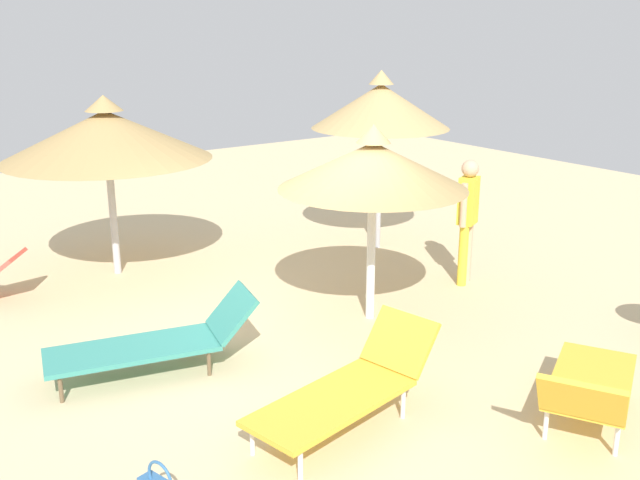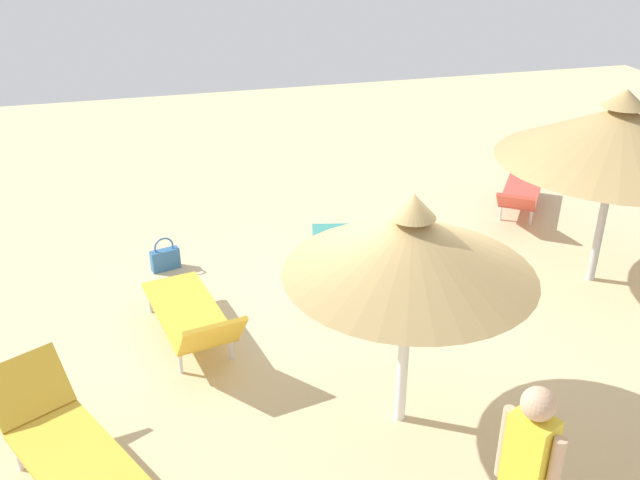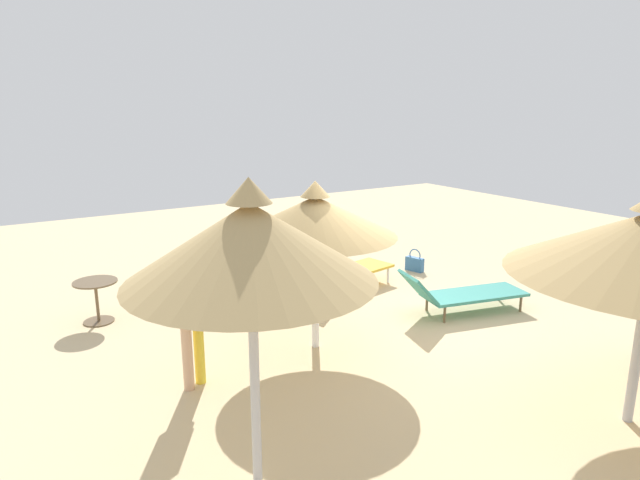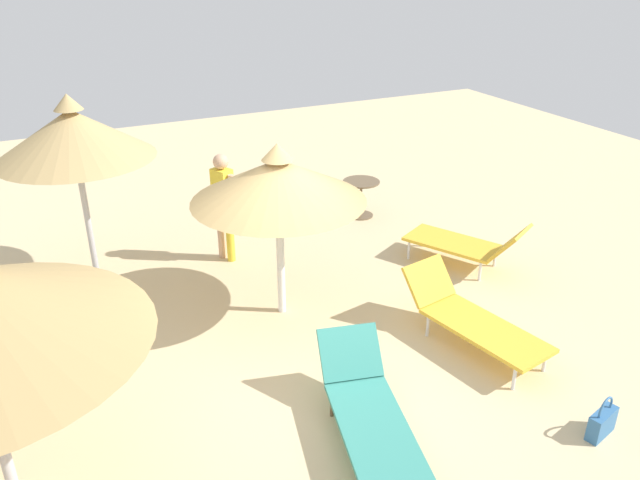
# 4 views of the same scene
# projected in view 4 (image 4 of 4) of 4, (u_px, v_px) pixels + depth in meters

# --- Properties ---
(ground) EXTENTS (24.00, 24.00, 0.10)m
(ground) POSITION_uv_depth(u_px,v_px,m) (296.00, 360.00, 7.82)
(ground) COLOR beige
(parasol_umbrella_front) EXTENTS (2.18, 2.18, 2.86)m
(parasol_umbrella_front) POSITION_uv_depth(u_px,v_px,m) (73.00, 134.00, 8.55)
(parasol_umbrella_front) COLOR #B2B2B7
(parasol_umbrella_front) RESTS_ON ground
(parasol_umbrella_back) EXTENTS (2.28, 2.28, 2.43)m
(parasol_umbrella_back) POSITION_uv_depth(u_px,v_px,m) (278.00, 180.00, 7.96)
(parasol_umbrella_back) COLOR white
(parasol_umbrella_back) RESTS_ON ground
(lounge_chair_far_left) EXTENTS (1.17, 2.28, 0.79)m
(lounge_chair_far_left) POSITION_uv_depth(u_px,v_px,m) (370.00, 414.00, 6.32)
(lounge_chair_far_left) COLOR teal
(lounge_chair_far_left) RESTS_ON ground
(lounge_chair_edge) EXTENTS (1.05, 2.10, 0.84)m
(lounge_chair_edge) POSITION_uv_depth(u_px,v_px,m) (470.00, 317.00, 7.90)
(lounge_chair_edge) COLOR gold
(lounge_chair_edge) RESTS_ON ground
(lounge_chair_near_left) EXTENTS (1.48, 1.96, 0.86)m
(lounge_chair_near_left) POSITION_uv_depth(u_px,v_px,m) (468.00, 243.00, 9.81)
(lounge_chair_near_left) COLOR gold
(lounge_chair_near_left) RESTS_ON ground
(person_standing_near_right) EXTENTS (0.33, 0.45, 1.77)m
(person_standing_near_right) POSITION_uv_depth(u_px,v_px,m) (223.00, 200.00, 9.81)
(person_standing_near_right) COLOR tan
(person_standing_near_right) RESTS_ON ground
(handbag) EXTENTS (0.41, 0.23, 0.48)m
(handbag) POSITION_uv_depth(u_px,v_px,m) (602.00, 422.00, 6.50)
(handbag) COLOR #336699
(handbag) RESTS_ON ground
(side_table_round) EXTENTS (0.69, 0.69, 0.69)m
(side_table_round) POSITION_uv_depth(u_px,v_px,m) (361.00, 192.00, 11.66)
(side_table_round) COLOR brown
(side_table_round) RESTS_ON ground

